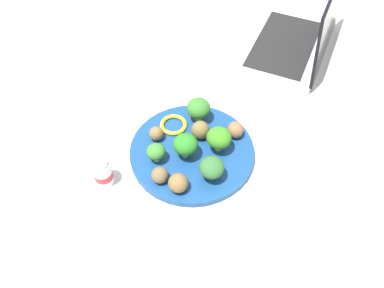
% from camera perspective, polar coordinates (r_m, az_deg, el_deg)
% --- Properties ---
extents(ground_plane, '(4.00, 4.00, 0.00)m').
position_cam_1_polar(ground_plane, '(0.92, 0.00, -1.42)').
color(ground_plane, beige).
extents(plate, '(0.28, 0.28, 0.02)m').
position_cam_1_polar(plate, '(0.92, 0.00, -1.11)').
color(plate, navy).
rests_on(plate, ground_plane).
extents(broccoli_floret_center, '(0.05, 0.05, 0.06)m').
position_cam_1_polar(broccoli_floret_center, '(0.87, -0.93, -0.08)').
color(broccoli_floret_center, '#A0CA72').
rests_on(broccoli_floret_center, plate).
extents(broccoli_floret_front_right, '(0.05, 0.05, 0.06)m').
position_cam_1_polar(broccoli_floret_front_right, '(0.88, 3.78, 0.84)').
color(broccoli_floret_front_right, '#8EB867').
rests_on(broccoli_floret_front_right, plate).
extents(broccoli_floret_back_right, '(0.06, 0.06, 0.06)m').
position_cam_1_polar(broccoli_floret_back_right, '(0.95, 0.91, 5.00)').
color(broccoli_floret_back_right, '#9EC37C').
rests_on(broccoli_floret_back_right, plate).
extents(broccoli_floret_back_left, '(0.05, 0.05, 0.06)m').
position_cam_1_polar(broccoli_floret_back_left, '(0.84, 2.77, -3.32)').
color(broccoli_floret_back_left, '#ABC982').
rests_on(broccoli_floret_back_left, plate).
extents(broccoli_floret_mid_right, '(0.04, 0.04, 0.05)m').
position_cam_1_polar(broccoli_floret_mid_right, '(0.87, -5.07, -1.09)').
color(broccoli_floret_mid_right, '#9CCF82').
rests_on(broccoli_floret_mid_right, plate).
extents(meatball_back_left, '(0.04, 0.04, 0.04)m').
position_cam_1_polar(meatball_back_left, '(0.93, 6.07, 1.99)').
color(meatball_back_left, brown).
rests_on(meatball_back_left, plate).
extents(meatball_back_right, '(0.04, 0.04, 0.04)m').
position_cam_1_polar(meatball_back_right, '(0.83, -1.95, -5.47)').
color(meatball_back_right, brown).
rests_on(meatball_back_right, plate).
extents(meatball_mid_right, '(0.03, 0.03, 0.03)m').
position_cam_1_polar(meatball_mid_right, '(0.92, -5.02, 1.47)').
color(meatball_mid_right, brown).
rests_on(meatball_mid_right, plate).
extents(meatball_front_right, '(0.04, 0.04, 0.04)m').
position_cam_1_polar(meatball_front_right, '(0.92, 1.18, 1.99)').
color(meatball_front_right, brown).
rests_on(meatball_front_right, plate).
extents(meatball_far_rim, '(0.04, 0.04, 0.04)m').
position_cam_1_polar(meatball_far_rim, '(0.85, -4.54, -4.36)').
color(meatball_far_rim, brown).
rests_on(meatball_far_rim, plate).
extents(pepper_ring_center, '(0.09, 0.09, 0.01)m').
position_cam_1_polar(pepper_ring_center, '(0.95, -2.61, 2.71)').
color(pepper_ring_center, yellow).
rests_on(pepper_ring_center, plate).
extents(napkin, '(0.18, 0.14, 0.01)m').
position_cam_1_polar(napkin, '(1.00, 14.25, 1.87)').
color(napkin, white).
rests_on(napkin, ground_plane).
extents(fork, '(0.12, 0.03, 0.01)m').
position_cam_1_polar(fork, '(0.98, 14.14, 1.25)').
color(fork, silver).
rests_on(fork, napkin).
extents(knife, '(0.15, 0.04, 0.01)m').
position_cam_1_polar(knife, '(1.00, 13.66, 2.81)').
color(knife, silver).
rests_on(knife, napkin).
extents(yogurt_bottle, '(0.04, 0.04, 0.07)m').
position_cam_1_polar(yogurt_bottle, '(0.87, -12.36, -4.00)').
color(yogurt_bottle, white).
rests_on(yogurt_bottle, ground_plane).
extents(laptop, '(0.37, 0.39, 0.22)m').
position_cam_1_polar(laptop, '(1.20, 14.45, 14.03)').
color(laptop, '#B6B6B6').
rests_on(laptop, ground_plane).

